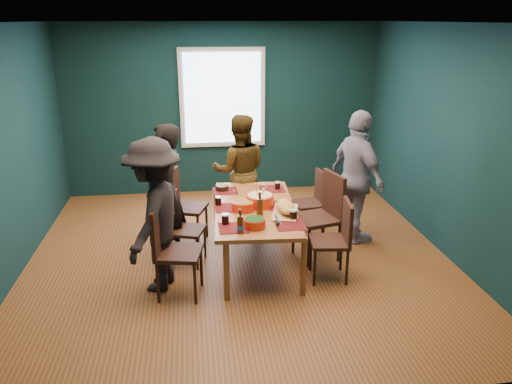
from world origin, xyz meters
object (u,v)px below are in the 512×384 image
Objects in this scene: bowl_salad at (243,205)px; person_right at (357,178)px; chair_left_mid at (180,223)px; cutting_board at (285,208)px; dining_table at (255,212)px; person_near_left at (155,215)px; person_far_left at (166,194)px; bowl_dumpling at (260,200)px; chair_right_mid at (324,209)px; chair_right_far at (314,197)px; chair_left_near at (169,244)px; bowl_herbs at (255,223)px; chair_left_far at (181,201)px; chair_right_near at (338,234)px; person_back at (240,171)px.

person_right is at bearing 18.82° from bowl_salad.
cutting_board is at bearing 1.38° from chair_left_mid.
person_near_left reaches higher than dining_table.
dining_table is at bearing 154.29° from cutting_board.
bowl_dumpling is (1.07, -0.20, -0.06)m from person_far_left.
chair_left_mid is 0.38m from person_far_left.
chair_right_mid is 0.61m from cutting_board.
person_far_left reaches higher than chair_right_far.
chair_left_near is 0.99m from bowl_salad.
person_right is 1.76m from bowl_herbs.
bowl_salad is at bearing -144.32° from dining_table.
chair_left_near is at bearing -147.18° from bowl_dumpling.
chair_left_mid is 1.08m from bowl_herbs.
person_right is 1.04× the size of person_near_left.
dining_table is at bearing 82.44° from bowl_herbs.
person_near_left is 7.19× the size of bowl_herbs.
bowl_dumpling reaches higher than chair_left_mid.
chair_left_near is 1.23m from bowl_dumpling.
person_right is 7.47× the size of bowl_herbs.
person_far_left is 1.40m from cutting_board.
chair_right_mid is (1.70, -0.07, 0.11)m from chair_left_mid.
chair_right_near is (1.70, -1.22, -0.03)m from chair_left_far.
chair_left_far is 0.56× the size of person_right.
bowl_herbs is 0.34× the size of cutting_board.
person_near_left is (-1.94, 0.08, 0.29)m from chair_right_near.
bowl_herbs is at bearing -102.77° from bowl_dumpling.
person_right is at bearing 26.34° from chair_left_mid.
chair_left_mid reaches higher than cutting_board.
chair_left_far is 0.60m from chair_left_mid.
chair_left_near is 2.55m from person_right.
chair_right_mid reaches higher than chair_left_far.
person_far_left reaches higher than chair_left_far.
person_right is 5.25× the size of bowl_dumpling.
person_back reaches higher than dining_table.
bowl_dumpling reaches higher than bowl_salad.
chair_left_near is at bearing -151.12° from chair_right_far.
bowl_dumpling is (-1.29, -0.39, -0.09)m from person_right.
bowl_herbs is at bearing 94.09° from person_back.
chair_left_mid is 0.94× the size of chair_right_near.
chair_left_far is at bearing 177.70° from person_far_left.
bowl_salad is 0.79× the size of bowl_dumpling.
bowl_herbs is (-1.43, -1.02, -0.11)m from person_right.
chair_left_near reaches higher than chair_left_mid.
person_back is (0.90, 1.78, 0.21)m from chair_left_near.
cutting_board is at bearing -49.30° from bowl_dumpling.
person_near_left is (-1.05, -1.59, 0.04)m from person_back.
chair_left_near is at bearing -149.00° from cutting_board.
chair_right_far is at bearing 74.03° from cutting_board.
person_far_left reaches higher than chair_left_near.
chair_left_mid is at bearing 62.88° from person_far_left.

